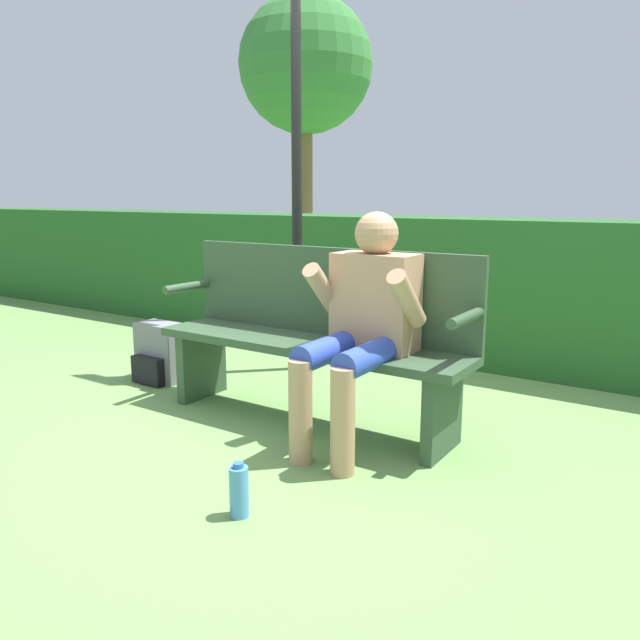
# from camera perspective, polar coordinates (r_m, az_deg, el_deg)

# --- Properties ---
(ground_plane) EXTENTS (40.00, 40.00, 0.00)m
(ground_plane) POSITION_cam_1_polar(r_m,az_deg,el_deg) (3.46, -1.17, -9.25)
(ground_plane) COLOR #668E4C
(hedge_back) EXTENTS (12.00, 0.59, 1.05)m
(hedge_back) POSITION_cam_1_polar(r_m,az_deg,el_deg) (4.85, 10.77, 2.96)
(hedge_back) COLOR #235623
(hedge_back) RESTS_ON ground
(park_bench) EXTENTS (1.80, 0.41, 0.94)m
(park_bench) POSITION_cam_1_polar(r_m,az_deg,el_deg) (3.38, -0.55, -1.17)
(park_bench) COLOR #334C33
(park_bench) RESTS_ON ground
(person_seated) EXTENTS (0.55, 0.66, 1.14)m
(person_seated) POSITION_cam_1_polar(r_m,az_deg,el_deg) (3.02, 3.97, 0.23)
(person_seated) COLOR tan
(person_seated) RESTS_ON ground
(backpack) EXTENTS (0.33, 0.25, 0.39)m
(backpack) POSITION_cam_1_polar(r_m,az_deg,el_deg) (4.28, -14.40, -3.01)
(backpack) COLOR slate
(backpack) RESTS_ON ground
(water_bottle) EXTENTS (0.08, 0.08, 0.22)m
(water_bottle) POSITION_cam_1_polar(r_m,az_deg,el_deg) (2.50, -7.42, -15.24)
(water_bottle) COLOR #4C8CCC
(water_bottle) RESTS_ON ground
(signpost) EXTENTS (0.43, 0.09, 3.00)m
(signpost) POSITION_cam_1_polar(r_m,az_deg,el_deg) (4.33, -2.24, 18.00)
(signpost) COLOR black
(signpost) RESTS_ON ground
(tree) EXTENTS (2.04, 2.04, 4.18)m
(tree) POSITION_cam_1_polar(r_m,az_deg,el_deg) (10.22, -1.32, 22.16)
(tree) COLOR brown
(tree) RESTS_ON ground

